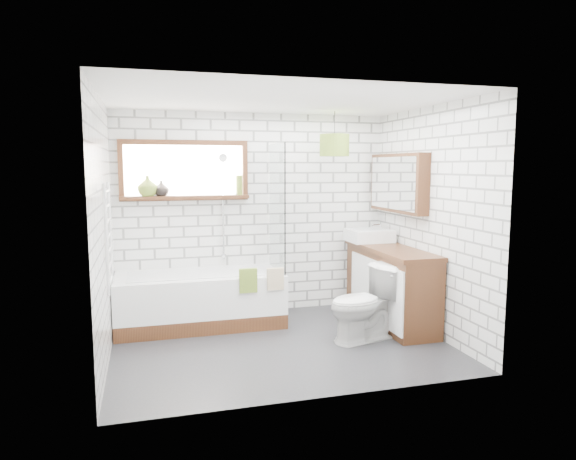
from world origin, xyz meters
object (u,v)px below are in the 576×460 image
object	(u,v)px
vanity	(390,285)
basin	(369,235)
bathtub	(200,300)
toilet	(364,304)
pendant	(334,145)

from	to	relation	value
vanity	basin	size ratio (longest dim) A/B	3.03
bathtub	toilet	distance (m)	1.91
toilet	pendant	bearing A→B (deg)	165.16
vanity	basin	bearing A→B (deg)	96.84
bathtub	toilet	bearing A→B (deg)	-31.42
bathtub	basin	xyz separation A→B (m)	(2.12, 0.00, 0.68)
bathtub	vanity	bearing A→B (deg)	-12.84
basin	toilet	size ratio (longest dim) A/B	0.66
vanity	basin	xyz separation A→B (m)	(-0.06, 0.50, 0.53)
pendant	vanity	bearing A→B (deg)	-39.75
vanity	pendant	xyz separation A→B (m)	(-0.55, 0.46, 1.65)
basin	bathtub	bearing A→B (deg)	-179.94
bathtub	vanity	distance (m)	2.25
basin	vanity	bearing A→B (deg)	-83.16
vanity	toilet	world-z (taller)	vanity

